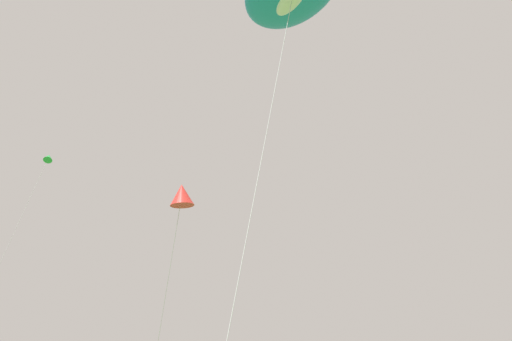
{
  "coord_description": "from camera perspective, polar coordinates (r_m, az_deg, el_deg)",
  "views": [
    {
      "loc": [
        -10.68,
        5.07,
        1.81
      ],
      "look_at": [
        0.65,
        7.89,
        7.04
      ],
      "focal_mm": 39.27,
      "sensor_mm": 36.0,
      "label": 1
    }
  ],
  "objects": [
    {
      "name": "small_kite_tiny_distant",
      "position": [
        22.77,
        -7.56,
        -2.52
      ],
      "size": [
        4.47,
        3.41,
        10.62
      ],
      "rotation": [
        0.0,
        0.0,
        1.28
      ],
      "color": "red",
      "rests_on": "ground"
    },
    {
      "name": "small_kite_diamond_red",
      "position": [
        37.79,
        -20.5,
        0.96
      ],
      "size": [
        4.16,
        2.39,
        17.43
      ],
      "rotation": [
        0.0,
        0.0,
        -1.18
      ],
      "color": "green",
      "rests_on": "ground"
    }
  ]
}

